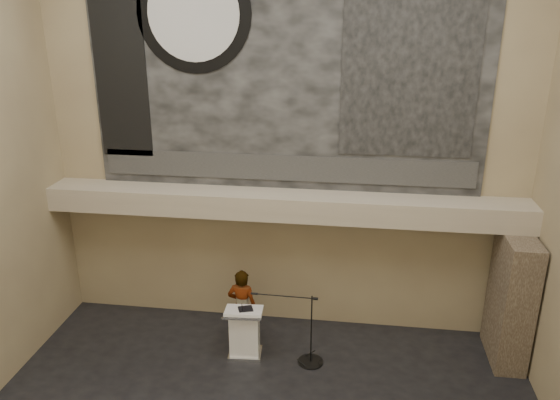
# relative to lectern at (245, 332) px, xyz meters

# --- Properties ---
(wall_back) EXTENTS (10.00, 0.02, 8.50)m
(wall_back) POSITION_rel_lectern_xyz_m (0.63, 1.54, 3.70)
(wall_back) COLOR #877456
(wall_back) RESTS_ON floor
(soffit) EXTENTS (10.00, 0.80, 0.50)m
(soffit) POSITION_rel_lectern_xyz_m (0.63, 1.14, 2.40)
(soffit) COLOR tan
(soffit) RESTS_ON wall_back
(sprinkler_left) EXTENTS (0.04, 0.04, 0.06)m
(sprinkler_left) POSITION_rel_lectern_xyz_m (-0.97, 1.09, 2.12)
(sprinkler_left) COLOR #B2893D
(sprinkler_left) RESTS_ON soffit
(sprinkler_right) EXTENTS (0.04, 0.04, 0.06)m
(sprinkler_right) POSITION_rel_lectern_xyz_m (2.53, 1.09, 2.12)
(sprinkler_right) COLOR #B2893D
(sprinkler_right) RESTS_ON soffit
(banner) EXTENTS (8.00, 0.05, 5.00)m
(banner) POSITION_rel_lectern_xyz_m (0.63, 1.51, 5.15)
(banner) COLOR black
(banner) RESTS_ON wall_back
(banner_text_strip) EXTENTS (7.76, 0.02, 0.55)m
(banner_text_strip) POSITION_rel_lectern_xyz_m (0.63, 1.47, 3.10)
(banner_text_strip) COLOR #2C2C2C
(banner_text_strip) RESTS_ON banner
(banner_clock_rim) EXTENTS (2.30, 0.02, 2.30)m
(banner_clock_rim) POSITION_rel_lectern_xyz_m (-1.17, 1.47, 6.15)
(banner_clock_rim) COLOR black
(banner_clock_rim) RESTS_ON banner
(banner_clock_face) EXTENTS (1.84, 0.02, 1.84)m
(banner_clock_face) POSITION_rel_lectern_xyz_m (-1.17, 1.45, 6.15)
(banner_clock_face) COLOR silver
(banner_clock_face) RESTS_ON banner
(banner_building_print) EXTENTS (2.60, 0.02, 3.60)m
(banner_building_print) POSITION_rel_lectern_xyz_m (3.03, 1.47, 5.25)
(banner_building_print) COLOR black
(banner_building_print) RESTS_ON banner
(banner_brick_print) EXTENTS (1.10, 0.02, 3.20)m
(banner_brick_print) POSITION_rel_lectern_xyz_m (-2.77, 1.47, 4.85)
(banner_brick_print) COLOR black
(banner_brick_print) RESTS_ON banner
(stone_pier) EXTENTS (0.60, 1.40, 2.70)m
(stone_pier) POSITION_rel_lectern_xyz_m (5.28, 0.69, 0.80)
(stone_pier) COLOR #443729
(stone_pier) RESTS_ON floor
(lectern) EXTENTS (0.79, 0.59, 1.14)m
(lectern) POSITION_rel_lectern_xyz_m (0.00, 0.00, 0.00)
(lectern) COLOR silver
(lectern) RESTS_ON floor
(binder) EXTENTS (0.34, 0.31, 0.04)m
(binder) POSITION_rel_lectern_xyz_m (0.04, -0.03, 0.56)
(binder) COLOR black
(binder) RESTS_ON lectern
(papers) EXTENTS (0.29, 0.36, 0.00)m
(papers) POSITION_rel_lectern_xyz_m (-0.07, -0.04, 0.55)
(papers) COLOR silver
(papers) RESTS_ON lectern
(speaker_person) EXTENTS (0.65, 0.45, 1.71)m
(speaker_person) POSITION_rel_lectern_xyz_m (-0.14, 0.48, 0.30)
(speaker_person) COLOR silver
(speaker_person) RESTS_ON floor
(mic_stand) EXTENTS (1.47, 0.52, 1.53)m
(mic_stand) POSITION_rel_lectern_xyz_m (1.32, -0.05, -0.32)
(mic_stand) COLOR black
(mic_stand) RESTS_ON floor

